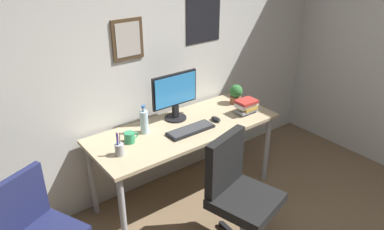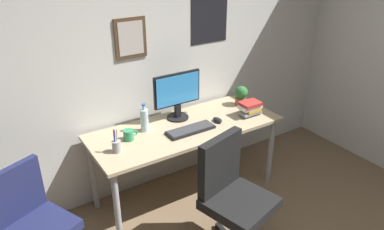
# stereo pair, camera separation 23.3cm
# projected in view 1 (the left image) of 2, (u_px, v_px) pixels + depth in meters

# --- Properties ---
(wall_back) EXTENTS (4.40, 0.10, 2.60)m
(wall_back) POSITION_uv_depth(u_px,v_px,m) (148.00, 56.00, 3.24)
(wall_back) COLOR silver
(wall_back) RESTS_ON ground_plane
(desk) EXTENTS (1.71, 0.68, 0.74)m
(desk) POSITION_uv_depth(u_px,v_px,m) (185.00, 134.00, 3.27)
(desk) COLOR tan
(desk) RESTS_ON ground_plane
(office_chair) EXTENTS (0.58, 0.58, 0.95)m
(office_chair) POSITION_uv_depth(u_px,v_px,m) (237.00, 189.00, 2.77)
(office_chair) COLOR black
(office_chair) RESTS_ON ground_plane
(side_chair) EXTENTS (0.56, 0.56, 0.88)m
(side_chair) POSITION_uv_depth(u_px,v_px,m) (37.00, 228.00, 2.44)
(side_chair) COLOR #1E234C
(side_chair) RESTS_ON ground_plane
(monitor) EXTENTS (0.46, 0.20, 0.43)m
(monitor) POSITION_uv_depth(u_px,v_px,m) (175.00, 94.00, 3.28)
(monitor) COLOR black
(monitor) RESTS_ON desk
(keyboard) EXTENTS (0.43, 0.15, 0.03)m
(keyboard) POSITION_uv_depth(u_px,v_px,m) (191.00, 130.00, 3.15)
(keyboard) COLOR black
(keyboard) RESTS_ON desk
(computer_mouse) EXTENTS (0.06, 0.11, 0.04)m
(computer_mouse) POSITION_uv_depth(u_px,v_px,m) (216.00, 119.00, 3.33)
(computer_mouse) COLOR black
(computer_mouse) RESTS_ON desk
(water_bottle) EXTENTS (0.07, 0.07, 0.25)m
(water_bottle) POSITION_uv_depth(u_px,v_px,m) (144.00, 122.00, 3.09)
(water_bottle) COLOR silver
(water_bottle) RESTS_ON desk
(coffee_mug_near) EXTENTS (0.12, 0.09, 0.09)m
(coffee_mug_near) POSITION_uv_depth(u_px,v_px,m) (130.00, 137.00, 2.97)
(coffee_mug_near) COLOR #2D8C59
(coffee_mug_near) RESTS_ON desk
(potted_plant) EXTENTS (0.13, 0.13, 0.20)m
(potted_plant) POSITION_uv_depth(u_px,v_px,m) (236.00, 93.00, 3.65)
(potted_plant) COLOR brown
(potted_plant) RESTS_ON desk
(pen_cup) EXTENTS (0.07, 0.07, 0.20)m
(pen_cup) POSITION_uv_depth(u_px,v_px,m) (119.00, 149.00, 2.79)
(pen_cup) COLOR #9EA0A5
(pen_cup) RESTS_ON desk
(book_stack_left) EXTENTS (0.21, 0.15, 0.14)m
(book_stack_left) POSITION_uv_depth(u_px,v_px,m) (247.00, 106.00, 3.45)
(book_stack_left) COLOR navy
(book_stack_left) RESTS_ON desk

